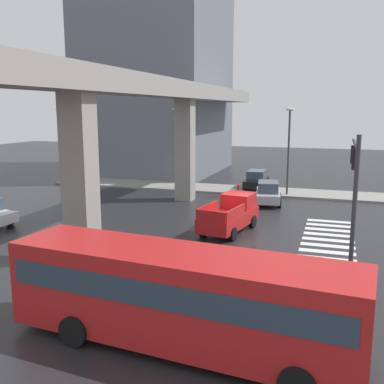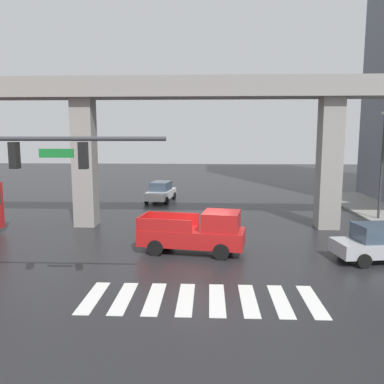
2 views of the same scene
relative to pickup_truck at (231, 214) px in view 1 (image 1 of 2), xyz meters
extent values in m
plane|color=#232326|center=(0.29, 0.08, -0.99)|extent=(120.00, 120.00, 0.00)
cube|color=silver|center=(-3.56, -5.59, -0.98)|extent=(0.55, 2.80, 0.01)
cube|color=silver|center=(-2.46, -5.59, -0.98)|extent=(0.55, 2.80, 0.01)
cube|color=silver|center=(-1.36, -5.59, -0.98)|extent=(0.55, 2.80, 0.01)
cube|color=silver|center=(-0.26, -5.59, -0.98)|extent=(0.55, 2.80, 0.01)
cube|color=silver|center=(0.84, -5.59, -0.98)|extent=(0.55, 2.80, 0.01)
cube|color=silver|center=(1.94, -5.59, -0.98)|extent=(0.55, 2.80, 0.01)
cube|color=silver|center=(3.04, -5.59, -0.98)|extent=(0.55, 2.80, 0.01)
cube|color=silver|center=(4.14, -5.59, -0.98)|extent=(0.55, 2.80, 0.01)
cube|color=gray|center=(0.29, 5.56, 7.54)|extent=(55.19, 2.23, 1.20)
cube|color=gray|center=(-7.25, 5.56, 2.98)|extent=(1.30, 1.30, 7.93)
cube|color=gray|center=(7.83, 5.56, 2.98)|extent=(1.30, 1.30, 7.93)
cube|color=gray|center=(13.17, 2.08, -0.91)|extent=(4.00, 36.00, 0.15)
cube|color=red|center=(-0.30, 0.05, -0.21)|extent=(5.35, 2.72, 0.80)
cube|color=red|center=(1.13, -0.19, 0.64)|extent=(1.97, 2.01, 0.90)
cube|color=#3F5160|center=(1.59, -0.27, 0.64)|extent=(0.38, 1.67, 0.77)
cube|color=red|center=(-1.28, 1.10, 0.49)|extent=(2.63, 0.54, 0.60)
cube|color=red|center=(-1.57, -0.62, 0.49)|extent=(2.63, 0.54, 0.60)
cube|color=red|center=(-2.76, 0.47, 0.49)|extent=(0.39, 1.74, 0.60)
cylinder|color=black|center=(1.41, 0.68, -0.61)|extent=(0.80, 0.40, 0.76)
cylinder|color=black|center=(1.11, -1.10, -0.61)|extent=(0.80, 0.40, 0.76)
cylinder|color=black|center=(-1.71, 1.20, -0.61)|extent=(0.80, 0.40, 0.76)
cylinder|color=black|center=(-2.01, -0.58, -0.61)|extent=(0.80, 0.40, 0.76)
cube|color=red|center=(-13.39, -1.54, 0.65)|extent=(3.51, 10.99, 2.70)
cube|color=#2D3D4C|center=(-13.39, -1.54, 1.12)|extent=(3.50, 10.45, 0.76)
cube|color=#2D3D4C|center=(-13.89, -6.87, 0.99)|extent=(2.25, 0.29, 1.49)
cylinder|color=black|center=(-12.52, -5.42, -0.51)|extent=(0.44, 0.99, 0.96)
cylinder|color=black|center=(-14.96, -5.18, -0.51)|extent=(0.44, 0.99, 0.96)
cylinder|color=black|center=(-11.89, 1.30, -0.51)|extent=(0.44, 0.99, 0.96)
cylinder|color=black|center=(-14.33, 1.54, -0.51)|extent=(0.44, 0.99, 0.96)
cylinder|color=black|center=(-3.02, 13.42, -0.67)|extent=(0.33, 0.67, 0.64)
cube|color=black|center=(14.51, 1.02, -0.35)|extent=(4.33, 1.83, 0.64)
cube|color=#384756|center=(14.41, 1.01, 0.35)|extent=(2.26, 1.53, 0.76)
cylinder|color=black|center=(15.83, 1.90, -0.67)|extent=(0.64, 0.25, 0.64)
cylinder|color=black|center=(15.86, 0.18, -0.67)|extent=(0.64, 0.25, 0.64)
cylinder|color=black|center=(13.16, 1.85, -0.67)|extent=(0.64, 0.25, 0.64)
cylinder|color=black|center=(13.19, 0.13, -0.67)|extent=(0.64, 0.25, 0.64)
cube|color=#A8AAAF|center=(8.44, -0.93, -0.35)|extent=(4.51, 2.37, 0.64)
cube|color=#384756|center=(8.34, -0.95, 0.35)|extent=(2.43, 1.81, 0.76)
cylinder|color=black|center=(9.64, 0.12, -0.67)|extent=(0.67, 0.33, 0.64)
cylinder|color=black|center=(9.89, -1.59, -0.67)|extent=(0.67, 0.33, 0.64)
cylinder|color=black|center=(7.00, -0.27, -0.67)|extent=(0.67, 0.33, 0.64)
cylinder|color=black|center=(7.25, -1.98, -0.67)|extent=(0.67, 0.33, 0.64)
cylinder|color=#38383D|center=(-7.20, -6.55, 2.11)|extent=(0.18, 0.18, 6.20)
cylinder|color=#38383D|center=(-4.00, -6.55, 4.61)|extent=(6.40, 0.14, 0.14)
cube|color=black|center=(-5.60, -6.55, 4.09)|extent=(0.24, 0.32, 0.84)
sphere|color=red|center=(-5.60, -6.55, 4.35)|extent=(0.17, 0.17, 0.17)
cube|color=black|center=(-3.40, -6.55, 4.09)|extent=(0.24, 0.32, 0.84)
sphere|color=red|center=(-3.40, -6.55, 4.35)|extent=(0.17, 0.17, 0.17)
cube|color=#19722D|center=(-4.25, -6.55, 4.16)|extent=(1.10, 0.04, 0.28)
cylinder|color=#38383D|center=(11.97, -1.98, 2.51)|extent=(0.16, 0.16, 7.00)
ellipsoid|color=beige|center=(11.97, -1.98, 6.13)|extent=(0.44, 0.70, 0.24)
cylinder|color=#38383D|center=(11.97, 7.86, 2.51)|extent=(0.16, 0.16, 7.00)
ellipsoid|color=beige|center=(11.97, 7.86, 6.13)|extent=(0.44, 0.70, 0.24)
cylinder|color=#38383D|center=(11.97, 19.74, 2.51)|extent=(0.16, 0.16, 7.00)
ellipsoid|color=beige|center=(11.97, 19.74, 6.13)|extent=(0.44, 0.70, 0.24)
cylinder|color=red|center=(11.57, 2.04, -0.64)|extent=(0.24, 0.24, 0.70)
sphere|color=red|center=(11.57, 2.04, -0.25)|extent=(0.22, 0.22, 0.22)
camera|label=1|loc=(-25.21, -5.80, 6.16)|focal=41.76mm
camera|label=2|loc=(0.54, -18.67, 4.72)|focal=36.76mm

